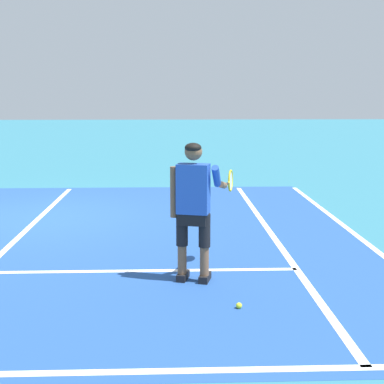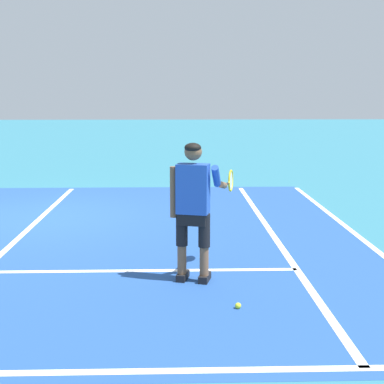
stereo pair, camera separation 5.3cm
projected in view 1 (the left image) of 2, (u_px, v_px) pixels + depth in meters
ground_plane at (40, 218)px, 10.40m from camera, size 80.00×80.00×0.00m
court_inner_surface at (19, 236)px, 9.02m from camera, size 10.98×9.48×0.00m
line_centre_service at (39, 218)px, 10.34m from camera, size 0.10×6.40×0.01m
line_singles_right at (271, 234)px, 9.17m from camera, size 0.10×9.08×0.01m
line_doubles_right at (354, 233)px, 9.22m from camera, size 0.10×9.08×0.01m
tennis_player at (194, 202)px, 6.72m from camera, size 0.86×1.05×1.71m
tennis_ball_near_feet at (239, 306)px, 5.99m from camera, size 0.07×0.07×0.07m
tennis_ball_by_baseline at (206, 256)px, 7.82m from camera, size 0.07×0.07×0.07m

